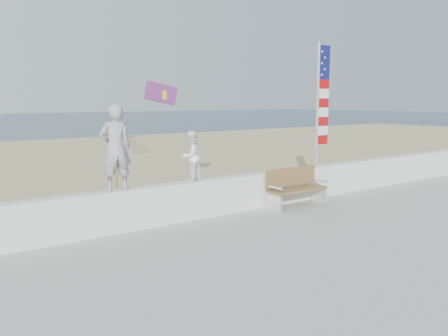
% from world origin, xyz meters
% --- Properties ---
extents(ground, '(220.00, 220.00, 0.00)m').
position_xyz_m(ground, '(0.00, 0.00, 0.00)').
color(ground, '#293C52').
rests_on(ground, ground).
extents(sand, '(90.00, 40.00, 0.08)m').
position_xyz_m(sand, '(0.00, 9.00, 0.04)').
color(sand, tan).
rests_on(sand, ground).
extents(seawall, '(30.00, 0.35, 0.90)m').
position_xyz_m(seawall, '(0.00, 2.00, 0.63)').
color(seawall, silver).
rests_on(seawall, boardwalk).
extents(adult, '(0.72, 0.54, 1.81)m').
position_xyz_m(adult, '(-2.49, 2.00, 1.99)').
color(adult, '#939499').
rests_on(adult, seawall).
extents(child, '(0.69, 0.61, 1.19)m').
position_xyz_m(child, '(-0.62, 2.00, 1.67)').
color(child, white).
rests_on(child, seawall).
extents(bench, '(1.80, 0.57, 1.00)m').
position_xyz_m(bench, '(2.39, 1.55, 0.69)').
color(bench, brown).
rests_on(bench, boardwalk).
extents(flag, '(0.50, 0.08, 3.50)m').
position_xyz_m(flag, '(3.80, 2.00, 2.99)').
color(flag, white).
rests_on(flag, seawall).
extents(parafoil_kite, '(0.96, 0.28, 0.65)m').
position_xyz_m(parafoil_kite, '(0.11, 4.60, 3.16)').
color(parafoil_kite, red).
rests_on(parafoil_kite, ground).
extents(sign, '(0.32, 0.07, 1.46)m').
position_xyz_m(sign, '(-1.49, 4.24, 0.94)').
color(sign, olive).
rests_on(sign, sand).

